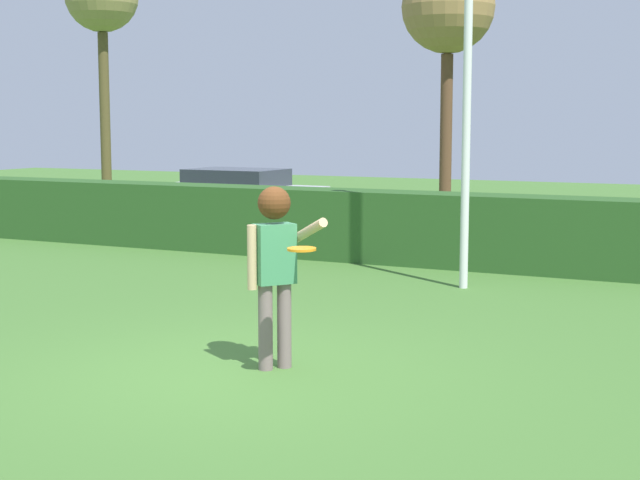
% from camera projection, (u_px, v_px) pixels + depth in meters
% --- Properties ---
extents(ground_plane, '(60.00, 60.00, 0.00)m').
position_uv_depth(ground_plane, '(235.00, 373.00, 9.09)').
color(ground_plane, '#43712F').
extents(person, '(0.84, 0.47, 1.78)m').
position_uv_depth(person, '(275.00, 255.00, 9.12)').
color(person, slate).
rests_on(person, ground).
extents(frisbee, '(0.26, 0.26, 0.03)m').
position_uv_depth(frisbee, '(302.00, 249.00, 8.44)').
color(frisbee, orange).
extents(lamppost, '(0.24, 0.24, 5.94)m').
position_uv_depth(lamppost, '(468.00, 57.00, 13.32)').
color(lamppost, silver).
rests_on(lamppost, ground).
extents(hedge_row, '(21.77, 0.90, 1.21)m').
position_uv_depth(hedge_row, '(467.00, 231.00, 15.59)').
color(hedge_row, '#295221').
rests_on(hedge_row, ground).
extents(parked_car_silver, '(4.23, 1.87, 1.25)m').
position_uv_depth(parked_car_silver, '(237.00, 192.00, 22.86)').
color(parked_car_silver, '#B7B7BC').
rests_on(parked_car_silver, ground).
extents(oak_tree, '(2.11, 2.11, 7.02)m').
position_uv_depth(oak_tree, '(102.00, 0.00, 27.13)').
color(oak_tree, brown).
rests_on(oak_tree, ground).
extents(willow_tree, '(2.07, 2.07, 5.95)m').
position_uv_depth(willow_tree, '(448.00, 11.00, 21.05)').
color(willow_tree, brown).
rests_on(willow_tree, ground).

